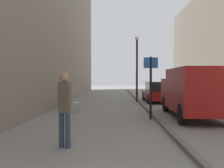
{
  "coord_description": "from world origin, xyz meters",
  "views": [
    {
      "loc": [
        -0.1,
        -1.51,
        1.71
      ],
      "look_at": [
        -0.29,
        11.01,
        1.4
      ],
      "focal_mm": 37.45,
      "sensor_mm": 36.0,
      "label": 1
    }
  ],
  "objects": [
    {
      "name": "ground_plane",
      "position": [
        0.0,
        12.0,
        0.0
      ],
      "size": [
        80.0,
        80.0,
        0.0
      ],
      "primitive_type": "plane",
      "color": "gray"
    },
    {
      "name": "street_sign_post",
      "position": [
        1.36,
        8.18,
        1.55
      ],
      "size": [
        0.6,
        0.1,
        2.6
      ],
      "rotation": [
        0.0,
        0.0,
        3.24
      ],
      "color": "black",
      "rests_on": "ground_plane"
    },
    {
      "name": "cafe_chair_by_doorway",
      "position": [
        -2.16,
        10.2,
        0.55
      ],
      "size": [
        0.56,
        0.56,
        0.94
      ],
      "rotation": [
        0.0,
        0.0,
        5.04
      ],
      "color": "#B7B2A8",
      "rests_on": "ground_plane"
    },
    {
      "name": "lamp_post",
      "position": [
        1.46,
        15.55,
        2.72
      ],
      "size": [
        0.28,
        0.28,
        4.76
      ],
      "color": "black",
      "rests_on": "ground_plane"
    },
    {
      "name": "kerb_strip",
      "position": [
        1.58,
        12.0,
        0.06
      ],
      "size": [
        0.16,
        40.0,
        0.12
      ],
      "primitive_type": "cube",
      "color": "#615F5B",
      "rests_on": "ground_plane"
    },
    {
      "name": "pedestrian_main_foreground",
      "position": [
        -1.35,
        4.17,
        1.07
      ],
      "size": [
        0.35,
        0.28,
        1.85
      ],
      "rotation": [
        0.0,
        0.0,
        2.75
      ],
      "color": "#2D3851",
      "rests_on": "ground_plane"
    },
    {
      "name": "bicycle_leaning",
      "position": [
        -2.86,
        12.29,
        0.38
      ],
      "size": [
        0.24,
        1.77,
        0.98
      ],
      "rotation": [
        0.0,
        0.0,
        0.1
      ],
      "color": "black",
      "rests_on": "ground_plane"
    },
    {
      "name": "cafe_chair_near_window",
      "position": [
        -2.86,
        10.79,
        0.55
      ],
      "size": [
        0.61,
        0.61,
        0.94
      ],
      "rotation": [
        0.0,
        0.0,
        4.09
      ],
      "color": "#B7B2A8",
      "rests_on": "ground_plane"
    },
    {
      "name": "delivery_van",
      "position": [
        3.27,
        8.7,
        1.16
      ],
      "size": [
        2.09,
        5.07,
        2.13
      ],
      "rotation": [
        0.0,
        0.0,
        -0.04
      ],
      "color": "maroon",
      "rests_on": "ground_plane"
    },
    {
      "name": "parked_car",
      "position": [
        2.96,
        15.5,
        0.71
      ],
      "size": [
        1.88,
        4.22,
        1.45
      ],
      "rotation": [
        0.0,
        0.0,
        -0.01
      ],
      "color": "maroon",
      "rests_on": "ground_plane"
    }
  ]
}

